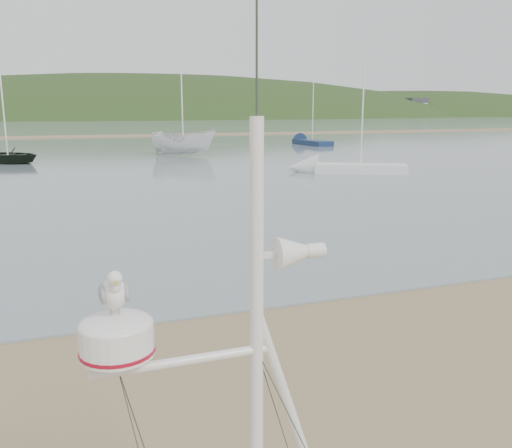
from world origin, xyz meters
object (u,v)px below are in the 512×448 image
object	(u,v)px
boat_white	(183,122)
sailboat_blue_far	(303,141)
sailboat_white_near	(329,168)
boat_dark	(5,126)

from	to	relation	value
boat_white	sailboat_blue_far	xyz separation A→B (m)	(14.84, 9.82, -2.36)
boat_white	sailboat_white_near	bearing A→B (deg)	-129.94
boat_dark	sailboat_white_near	xyz separation A→B (m)	(17.98, -12.31, -2.21)
boat_white	sailboat_blue_far	size ratio (longest dim) A/B	0.73
boat_dark	sailboat_white_near	size ratio (longest dim) A/B	0.72
boat_white	sailboat_blue_far	world-z (taller)	sailboat_blue_far
sailboat_blue_far	boat_dark	bearing A→B (deg)	-156.86
boat_dark	sailboat_white_near	world-z (taller)	sailboat_white_near
sailboat_white_near	sailboat_blue_far	world-z (taller)	sailboat_blue_far
boat_dark	sailboat_blue_far	bearing A→B (deg)	-26.35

